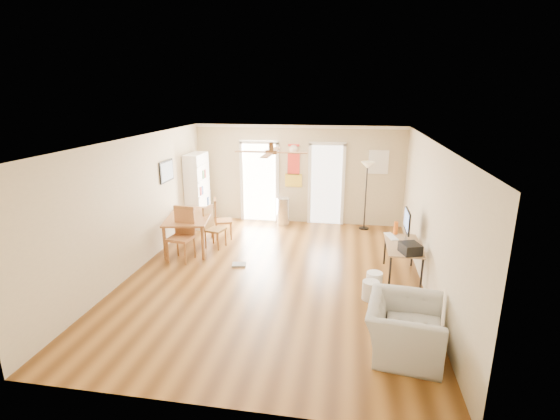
% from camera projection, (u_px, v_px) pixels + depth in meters
% --- Properties ---
extents(floor, '(7.00, 7.00, 0.00)m').
position_uv_depth(floor, '(275.00, 276.00, 7.93)').
color(floor, brown).
rests_on(floor, ground).
extents(ceiling, '(5.50, 7.00, 0.00)m').
position_uv_depth(ceiling, '(274.00, 140.00, 7.21)').
color(ceiling, silver).
rests_on(ceiling, floor).
extents(wall_back, '(5.50, 0.04, 2.60)m').
position_uv_depth(wall_back, '(298.00, 175.00, 10.89)').
color(wall_back, beige).
rests_on(wall_back, floor).
extents(wall_front, '(5.50, 0.04, 2.60)m').
position_uv_depth(wall_front, '(214.00, 304.00, 4.26)').
color(wall_front, beige).
rests_on(wall_front, floor).
extents(wall_left, '(0.04, 7.00, 2.60)m').
position_uv_depth(wall_left, '(136.00, 205.00, 8.01)').
color(wall_left, beige).
rests_on(wall_left, floor).
extents(wall_right, '(0.04, 7.00, 2.60)m').
position_uv_depth(wall_right, '(430.00, 218.00, 7.13)').
color(wall_right, beige).
rests_on(wall_right, floor).
extents(crown_molding, '(5.50, 7.00, 0.08)m').
position_uv_depth(crown_molding, '(274.00, 142.00, 7.22)').
color(crown_molding, white).
rests_on(crown_molding, wall_back).
extents(kitchen_doorway, '(0.90, 0.10, 2.10)m').
position_uv_depth(kitchen_doorway, '(260.00, 183.00, 11.11)').
color(kitchen_doorway, white).
rests_on(kitchen_doorway, wall_back).
extents(bathroom_doorway, '(0.80, 0.10, 2.10)m').
position_uv_depth(bathroom_doorway, '(326.00, 185.00, 10.82)').
color(bathroom_doorway, white).
rests_on(bathroom_doorway, wall_back).
extents(wall_decal, '(0.46, 0.03, 1.10)m').
position_uv_depth(wall_decal, '(294.00, 165.00, 10.82)').
color(wall_decal, red).
rests_on(wall_decal, wall_back).
extents(ac_grille, '(0.50, 0.04, 0.60)m').
position_uv_depth(ac_grille, '(378.00, 162.00, 10.42)').
color(ac_grille, white).
rests_on(ac_grille, wall_back).
extents(framed_poster, '(0.04, 0.66, 0.48)m').
position_uv_depth(framed_poster, '(166.00, 171.00, 9.23)').
color(framed_poster, black).
rests_on(framed_poster, wall_left).
extents(ceiling_fan, '(1.24, 1.24, 0.20)m').
position_uv_depth(ceiling_fan, '(271.00, 152.00, 6.98)').
color(ceiling_fan, '#593819').
rests_on(ceiling_fan, ceiling).
extents(bookshelf, '(0.64, 0.94, 1.91)m').
position_uv_depth(bookshelf, '(197.00, 190.00, 10.66)').
color(bookshelf, white).
rests_on(bookshelf, floor).
extents(dining_table, '(1.18, 1.67, 0.76)m').
position_uv_depth(dining_table, '(190.00, 232.00, 9.26)').
color(dining_table, olive).
rests_on(dining_table, floor).
extents(dining_chair_right_a, '(0.51, 0.51, 0.97)m').
position_uv_depth(dining_chair_right_a, '(223.00, 219.00, 9.86)').
color(dining_chair_right_a, '#A06333').
rests_on(dining_chair_right_a, floor).
extents(dining_chair_right_b, '(0.47, 0.47, 0.94)m').
position_uv_depth(dining_chair_right_b, '(215.00, 227.00, 9.27)').
color(dining_chair_right_b, olive).
rests_on(dining_chair_right_b, floor).
extents(dining_chair_near, '(0.51, 0.51, 1.12)m').
position_uv_depth(dining_chair_near, '(180.00, 235.00, 8.50)').
color(dining_chair_near, '#A86736').
rests_on(dining_chair_near, floor).
extents(trash_can, '(0.38, 0.38, 0.73)m').
position_uv_depth(trash_can, '(283.00, 211.00, 10.89)').
color(trash_can, silver).
rests_on(trash_can, floor).
extents(torchiere_lamp, '(0.40, 0.40, 1.75)m').
position_uv_depth(torchiere_lamp, '(366.00, 196.00, 10.41)').
color(torchiere_lamp, black).
rests_on(torchiere_lamp, floor).
extents(computer_desk, '(0.62, 1.24, 0.67)m').
position_uv_depth(computer_desk, '(402.00, 261.00, 7.79)').
color(computer_desk, '#A7825A').
rests_on(computer_desk, floor).
extents(imac, '(0.29, 0.61, 0.58)m').
position_uv_depth(imac, '(407.00, 225.00, 7.89)').
color(imac, black).
rests_on(imac, computer_desk).
extents(keyboard, '(0.26, 0.46, 0.02)m').
position_uv_depth(keyboard, '(391.00, 236.00, 8.10)').
color(keyboard, silver).
rests_on(keyboard, computer_desk).
extents(printer, '(0.41, 0.44, 0.18)m').
position_uv_depth(printer, '(410.00, 249.00, 7.24)').
color(printer, black).
rests_on(printer, computer_desk).
extents(orange_bottle, '(0.09, 0.09, 0.26)m').
position_uv_depth(orange_bottle, '(396.00, 228.00, 8.22)').
color(orange_bottle, orange).
rests_on(orange_bottle, computer_desk).
extents(wastebasket_a, '(0.32, 0.32, 0.33)m').
position_uv_depth(wastebasket_a, '(374.00, 281.00, 7.34)').
color(wastebasket_a, white).
rests_on(wastebasket_a, floor).
extents(wastebasket_b, '(0.34, 0.34, 0.33)m').
position_uv_depth(wastebasket_b, '(371.00, 290.00, 6.99)').
color(wastebasket_b, silver).
rests_on(wastebasket_b, floor).
extents(floor_cloth, '(0.31, 0.26, 0.04)m').
position_uv_depth(floor_cloth, '(239.00, 265.00, 8.39)').
color(floor_cloth, gray).
rests_on(floor_cloth, floor).
extents(armchair, '(1.12, 1.24, 0.72)m').
position_uv_depth(armchair, '(404.00, 328.00, 5.51)').
color(armchair, '#AFAFAA').
rests_on(armchair, floor).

